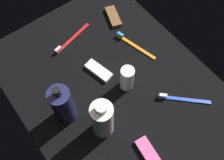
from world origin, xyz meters
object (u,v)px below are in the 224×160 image
deodorant_stick (127,78)px  toothbrush_red (70,40)px  snack_bar_brown (113,17)px  lotion_bottle (62,104)px  toothbrush_blue (181,99)px  snack_bar_white (99,71)px  snack_bar_pink (149,153)px  bodywash_bottle (102,120)px  toothbrush_orange (133,44)px

deodorant_stick → toothbrush_red: size_ratio=0.58×
snack_bar_brown → lotion_bottle: bearing=140.8°
toothbrush_blue → snack_bar_brown: (42.77, -3.52, 0.14)cm
deodorant_stick → snack_bar_brown: size_ratio=1.00×
snack_bar_white → lotion_bottle: bearing=96.7°
toothbrush_red → snack_bar_pink: size_ratio=1.71×
deodorant_stick → toothbrush_red: deodorant_stick is taller
snack_bar_brown → bodywash_bottle: bearing=157.6°
toothbrush_red → toothbrush_orange: size_ratio=1.00×
toothbrush_orange → snack_bar_brown: 15.57cm
snack_bar_pink → snack_bar_brown: 55.50cm
snack_bar_pink → snack_bar_brown: same height
toothbrush_red → snack_bar_brown: 20.24cm
deodorant_stick → snack_bar_brown: (26.96, -15.05, -4.44)cm
snack_bar_white → snack_bar_brown: 25.70cm
toothbrush_red → toothbrush_orange: (-16.56, -18.07, 0.00)cm
lotion_bottle → toothbrush_red: 30.86cm
deodorant_stick → snack_bar_white: 12.09cm
toothbrush_blue → toothbrush_red: same height
snack_bar_pink → snack_bar_brown: size_ratio=1.00×
bodywash_bottle → deodorant_stick: 18.00cm
toothbrush_red → snack_bar_pink: (-50.93, 4.32, 0.14)cm
toothbrush_red → snack_bar_white: bearing=-177.9°
bodywash_bottle → toothbrush_orange: 35.59cm
deodorant_stick → toothbrush_blue: (-15.81, -11.53, -4.59)cm
lotion_bottle → bodywash_bottle: 13.42cm
deodorant_stick → snack_bar_brown: deodorant_stick is taller
lotion_bottle → deodorant_stick: lotion_bottle is taller
toothbrush_orange → snack_bar_white: 17.47cm
toothbrush_blue → snack_bar_white: toothbrush_blue is taller
lotion_bottle → bodywash_bottle: size_ratio=1.00×
bodywash_bottle → toothbrush_red: (35.83, -10.64, -8.44)cm
toothbrush_blue → snack_bar_white: (26.11, 16.04, 0.14)cm
lotion_bottle → toothbrush_red: (24.22, -17.36, -8.04)cm
snack_bar_white → toothbrush_orange: bearing=-98.8°
bodywash_bottle → toothbrush_blue: size_ratio=1.45×
lotion_bottle → snack_bar_pink: size_ratio=1.90×
lotion_bottle → toothbrush_orange: bearing=-77.8°
bodywash_bottle → deodorant_stick: bodywash_bottle is taller
deodorant_stick → snack_bar_white: size_ratio=1.00×
deodorant_stick → lotion_bottle: bearing=80.2°
deodorant_stick → toothbrush_red: bearing=10.4°
bodywash_bottle → deodorant_stick: size_ratio=1.90×
lotion_bottle → toothbrush_blue: 40.15cm
toothbrush_orange → snack_bar_brown: size_ratio=1.71×
deodorant_stick → toothbrush_blue: 20.10cm
lotion_bottle → deodorant_stick: bearing=-99.8°
bodywash_bottle → snack_bar_white: 22.82cm
bodywash_bottle → toothbrush_red: size_ratio=1.11×
toothbrush_red → snack_bar_pink: toothbrush_red is taller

